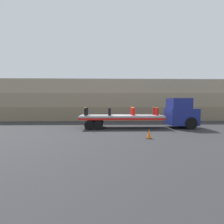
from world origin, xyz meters
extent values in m
plane|color=#2D2D30|center=(0.00, 0.00, 0.00)|extent=(120.00, 120.00, 0.00)
cube|color=#84755B|center=(0.00, 7.78, 0.96)|extent=(60.00, 3.00, 1.91)
cube|color=gray|center=(0.00, 7.93, 2.87)|extent=(60.00, 3.00, 1.91)
cube|color=tan|center=(0.00, 8.08, 4.79)|extent=(60.00, 3.00, 1.91)
cube|color=navy|center=(6.03, 0.00, 1.12)|extent=(2.68, 2.40, 1.61)
cube|color=navy|center=(5.76, 0.00, 2.44)|extent=(1.88, 2.21, 1.01)
cube|color=black|center=(6.76, 0.00, 1.44)|extent=(1.07, 2.11, 0.90)
cylinder|color=black|center=(6.49, -1.14, 0.58)|extent=(1.15, 0.28, 1.15)
cylinder|color=black|center=(6.49, 1.14, 0.58)|extent=(1.15, 0.28, 1.15)
cube|color=gray|center=(0.00, 0.00, 1.18)|extent=(8.09, 2.55, 0.17)
cube|color=red|center=(0.00, -1.24, 1.00)|extent=(8.09, 0.08, 0.20)
cube|color=red|center=(0.00, 1.24, 1.00)|extent=(8.09, 0.08, 0.20)
cylinder|color=black|center=(-2.22, -1.17, 0.45)|extent=(0.90, 0.30, 0.90)
cylinder|color=black|center=(-2.22, 1.17, 0.45)|extent=(0.90, 0.30, 0.90)
cylinder|color=black|center=(-3.03, -1.17, 0.45)|extent=(0.90, 0.30, 0.90)
cylinder|color=black|center=(-3.03, 1.17, 0.45)|extent=(0.90, 0.30, 0.90)
cylinder|color=black|center=(-3.44, -0.56, 1.28)|extent=(0.33, 0.33, 0.03)
cylinder|color=black|center=(-3.44, -0.56, 1.57)|extent=(0.26, 0.26, 0.60)
sphere|color=black|center=(-3.44, -0.56, 1.92)|extent=(0.25, 0.25, 0.25)
cylinder|color=black|center=(-3.44, -0.75, 1.64)|extent=(0.12, 0.12, 0.12)
cylinder|color=black|center=(-3.44, -0.37, 1.64)|extent=(0.12, 0.12, 0.12)
cylinder|color=black|center=(-3.44, 0.56, 1.28)|extent=(0.33, 0.33, 0.03)
cylinder|color=black|center=(-3.44, 0.56, 1.57)|extent=(0.26, 0.26, 0.60)
sphere|color=black|center=(-3.44, 0.56, 1.92)|extent=(0.25, 0.25, 0.25)
cylinder|color=black|center=(-3.44, 0.37, 1.64)|extent=(0.12, 0.12, 0.12)
cylinder|color=black|center=(-3.44, 0.75, 1.64)|extent=(0.12, 0.12, 0.12)
cylinder|color=black|center=(-1.15, -0.56, 1.28)|extent=(0.33, 0.33, 0.03)
cylinder|color=black|center=(-1.15, -0.56, 1.57)|extent=(0.26, 0.26, 0.60)
sphere|color=black|center=(-1.15, -0.56, 1.92)|extent=(0.25, 0.25, 0.25)
cylinder|color=black|center=(-1.15, -0.75, 1.64)|extent=(0.12, 0.12, 0.12)
cylinder|color=black|center=(-1.15, -0.37, 1.64)|extent=(0.12, 0.12, 0.12)
cylinder|color=black|center=(-1.15, 0.56, 1.28)|extent=(0.33, 0.33, 0.03)
cylinder|color=black|center=(-1.15, 0.56, 1.57)|extent=(0.26, 0.26, 0.60)
sphere|color=black|center=(-1.15, 0.56, 1.92)|extent=(0.25, 0.25, 0.25)
cylinder|color=black|center=(-1.15, 0.37, 1.64)|extent=(0.12, 0.12, 0.12)
cylinder|color=black|center=(-1.15, 0.75, 1.64)|extent=(0.12, 0.12, 0.12)
cylinder|color=red|center=(1.15, -0.56, 1.28)|extent=(0.33, 0.33, 0.03)
cylinder|color=red|center=(1.15, -0.56, 1.57)|extent=(0.26, 0.26, 0.60)
sphere|color=red|center=(1.15, -0.56, 1.92)|extent=(0.25, 0.25, 0.25)
cylinder|color=red|center=(1.15, -0.75, 1.64)|extent=(0.12, 0.12, 0.12)
cylinder|color=red|center=(1.15, -0.37, 1.64)|extent=(0.12, 0.12, 0.12)
cylinder|color=red|center=(1.15, 0.56, 1.28)|extent=(0.33, 0.33, 0.03)
cylinder|color=red|center=(1.15, 0.56, 1.57)|extent=(0.26, 0.26, 0.60)
sphere|color=red|center=(1.15, 0.56, 1.92)|extent=(0.25, 0.25, 0.25)
cylinder|color=red|center=(1.15, 0.37, 1.64)|extent=(0.12, 0.12, 0.12)
cylinder|color=red|center=(1.15, 0.75, 1.64)|extent=(0.12, 0.12, 0.12)
cylinder|color=red|center=(3.44, -0.56, 1.28)|extent=(0.33, 0.33, 0.03)
cylinder|color=red|center=(3.44, -0.56, 1.57)|extent=(0.26, 0.26, 0.60)
sphere|color=red|center=(3.44, -0.56, 1.92)|extent=(0.25, 0.25, 0.25)
cylinder|color=red|center=(3.44, -0.75, 1.64)|extent=(0.12, 0.12, 0.12)
cylinder|color=red|center=(3.44, -0.37, 1.64)|extent=(0.12, 0.12, 0.12)
cylinder|color=red|center=(3.44, 0.56, 1.28)|extent=(0.33, 0.33, 0.03)
cylinder|color=red|center=(3.44, 0.56, 1.57)|extent=(0.26, 0.26, 0.60)
sphere|color=red|center=(3.44, 0.56, 1.92)|extent=(0.25, 0.25, 0.25)
cylinder|color=red|center=(3.44, 0.37, 1.64)|extent=(0.12, 0.12, 0.12)
cylinder|color=red|center=(3.44, 0.75, 1.64)|extent=(0.12, 0.12, 0.12)
cube|color=yellow|center=(-3.44, 0.00, 2.05)|extent=(0.05, 2.75, 0.01)
cube|color=yellow|center=(1.15, 0.00, 2.05)|extent=(0.05, 2.75, 0.01)
cube|color=yellow|center=(3.44, 0.00, 2.05)|extent=(0.05, 2.75, 0.01)
cube|color=black|center=(1.55, -5.16, 0.01)|extent=(0.38, 0.38, 0.03)
cone|color=orange|center=(1.55, -5.16, 0.34)|extent=(0.29, 0.29, 0.63)
camera|label=1|loc=(-1.41, -17.22, 2.55)|focal=28.00mm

